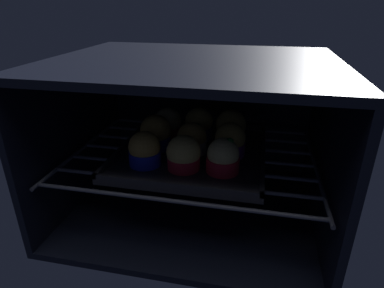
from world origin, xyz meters
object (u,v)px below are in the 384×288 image
muffin_row0_col0 (145,150)px  muffin_row2_col0 (168,124)px  muffin_row1_col0 (156,133)px  muffin_row2_col2 (231,127)px  baking_tray (192,153)px  muffin_row1_col1 (193,139)px  muffin_row1_col2 (230,141)px  muffin_row0_col1 (183,154)px  muffin_row0_col2 (223,157)px  muffin_row2_col1 (200,125)px

muffin_row0_col0 → muffin_row2_col0: 16.15cm
muffin_row1_col0 → muffin_row2_col2: bearing=25.3°
muffin_row1_col0 → muffin_row2_col2: 18.00cm
baking_tray → muffin_row1_col1: bearing=-50.4°
muffin_row0_col0 → muffin_row1_col0: bearing=91.5°
muffin_row2_col0 → muffin_row1_col2: bearing=-26.6°
muffin_row1_col0 → muffin_row1_col2: size_ratio=1.06×
muffin_row0_col1 → muffin_row2_col0: (-7.78, 16.29, -0.11)cm
muffin_row1_col0 → muffin_row2_col2: size_ratio=1.02×
muffin_row0_col2 → muffin_row2_col2: muffin_row2_col2 is taller
baking_tray → muffin_row2_col2: 11.76cm
muffin_row1_col1 → muffin_row2_col0: bearing=134.1°
muffin_row1_col2 → muffin_row0_col0: bearing=-154.5°
muffin_row0_col2 → muffin_row1_col2: 7.69cm
muffin_row1_col1 → muffin_row2_col2: size_ratio=0.90×
muffin_row1_col2 → muffin_row2_col2: 7.91cm
muffin_row1_col1 → muffin_row1_col2: bearing=1.1°
baking_tray → muffin_row1_col0: (-8.45, 0.15, 4.11)cm
muffin_row0_col0 → muffin_row2_col2: size_ratio=0.93×
muffin_row1_col1 → muffin_row2_col2: 11.11cm
muffin_row0_col0 → baking_tray: bearing=44.1°
muffin_row1_col1 → muffin_row2_col2: (7.65, 8.05, 0.38)cm
muffin_row0_col0 → muffin_row1_col2: muffin_row1_col2 is taller
muffin_row2_col2 → baking_tray: bearing=-134.8°
muffin_row2_col0 → muffin_row2_col1: size_ratio=0.92×
muffin_row0_col0 → muffin_row2_col1: bearing=62.5°
muffin_row2_col0 → muffin_row2_col2: size_ratio=0.91×
muffin_row2_col2 → muffin_row1_col2: bearing=-85.4°
baking_tray → muffin_row1_col1: 3.59cm
muffin_row1_col0 → muffin_row2_col1: bearing=42.8°
muffin_row1_col1 → muffin_row0_col1: bearing=-92.2°
muffin_row0_col1 → muffin_row0_col2: (8.01, 0.44, -0.01)cm
muffin_row0_col0 → muffin_row2_col2: bearing=44.6°
muffin_row1_col0 → muffin_row2_col2: muffin_row1_col0 is taller
baking_tray → muffin_row0_col0: 12.05cm
muffin_row0_col1 → muffin_row1_col2: size_ratio=0.95×
muffin_row0_col1 → muffin_row0_col2: size_ratio=0.99×
muffin_row1_col1 → muffin_row1_col2: 8.29cm
muffin_row1_col1 → muffin_row2_col1: (0.00, 8.33, 0.39)cm
muffin_row0_col1 → muffin_row1_col2: 11.81cm
muffin_row0_col1 → muffin_row1_col0: bearing=135.1°
muffin_row0_col1 → muffin_row2_col1: 16.28cm
muffin_row2_col1 → muffin_row0_col0: bearing=-117.5°
baking_tray → muffin_row2_col0: muffin_row2_col0 is taller
muffin_row0_col1 → muffin_row0_col2: same height
muffin_row2_col1 → muffin_row2_col2: bearing=-2.1°
muffin_row0_col0 → muffin_row2_col0: (0.31, 16.14, -0.17)cm
baking_tray → muffin_row2_col2: size_ratio=4.16×
muffin_row1_col2 → baking_tray: bearing=179.8°
baking_tray → muffin_row1_col2: size_ratio=4.30×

